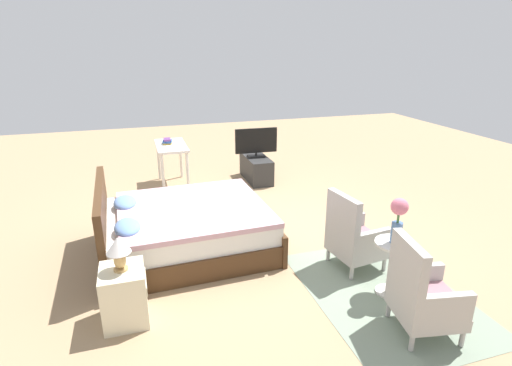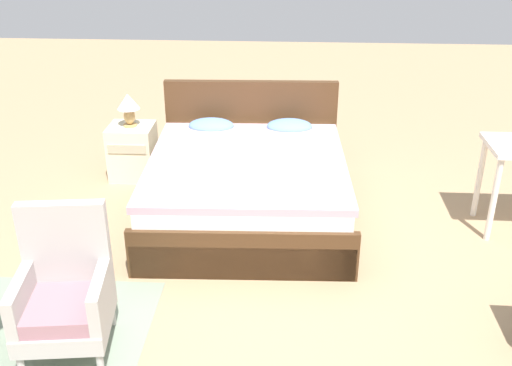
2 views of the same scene
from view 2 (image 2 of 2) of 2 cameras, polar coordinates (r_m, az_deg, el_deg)
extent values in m
plane|color=#A38460|center=(4.64, 1.20, -8.27)|extent=(16.00, 16.00, 0.00)
cube|color=#472D19|center=(5.32, -0.80, -1.75)|extent=(1.75, 2.08, 0.28)
cube|color=white|center=(5.21, -0.82, 0.79)|extent=(1.68, 2.00, 0.24)
cube|color=#CC9EAD|center=(5.07, -0.86, 1.94)|extent=(1.72, 1.84, 0.06)
cube|color=#472D19|center=(6.07, -0.46, 5.32)|extent=(1.71, 0.14, 0.96)
cube|color=#472D19|center=(4.44, -1.30, -6.89)|extent=(1.71, 0.12, 0.40)
ellipsoid|color=#668ED1|center=(5.81, -4.29, 5.46)|extent=(0.45, 0.29, 0.14)
ellipsoid|color=#668ED1|center=(5.79, 3.20, 5.40)|extent=(0.45, 0.29, 0.14)
cylinder|color=#ADA8A3|center=(3.94, -21.46, -15.93)|extent=(0.04, 0.04, 0.16)
cylinder|color=#ADA8A3|center=(3.82, -14.62, -16.23)|extent=(0.04, 0.04, 0.16)
cylinder|color=#ADA8A3|center=(4.28, -19.76, -11.91)|extent=(0.04, 0.04, 0.16)
cylinder|color=#ADA8A3|center=(4.17, -13.56, -12.04)|extent=(0.04, 0.04, 0.16)
cube|color=#ADA8A3|center=(3.96, -17.63, -12.39)|extent=(0.60, 0.60, 0.12)
cube|color=gray|center=(3.89, -17.85, -11.11)|extent=(0.55, 0.55, 0.10)
cube|color=#ADA8A3|center=(3.93, -17.65, -5.95)|extent=(0.55, 0.15, 0.64)
cube|color=#ADA8A3|center=(3.92, -21.39, -10.07)|extent=(0.13, 0.52, 0.26)
cube|color=#ADA8A3|center=(3.80, -14.52, -10.19)|extent=(0.13, 0.52, 0.26)
cube|color=beige|center=(6.15, -11.65, 2.95)|extent=(0.44, 0.40, 0.55)
cube|color=#B3AB8E|center=(5.92, -12.22, 3.16)|extent=(0.37, 0.01, 0.09)
cylinder|color=tan|center=(6.04, -11.89, 5.42)|extent=(0.13, 0.13, 0.02)
ellipsoid|color=tan|center=(6.02, -11.96, 6.23)|extent=(0.11, 0.11, 0.16)
cone|color=silver|center=(5.97, -12.10, 7.63)|extent=(0.22, 0.22, 0.15)
cylinder|color=silver|center=(5.22, 21.71, -1.50)|extent=(0.05, 0.05, 0.74)
cylinder|color=silver|center=(5.58, 20.51, 0.46)|extent=(0.05, 0.05, 0.74)
camera|label=1|loc=(7.21, -42.74, 18.69)|focal=28.00mm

